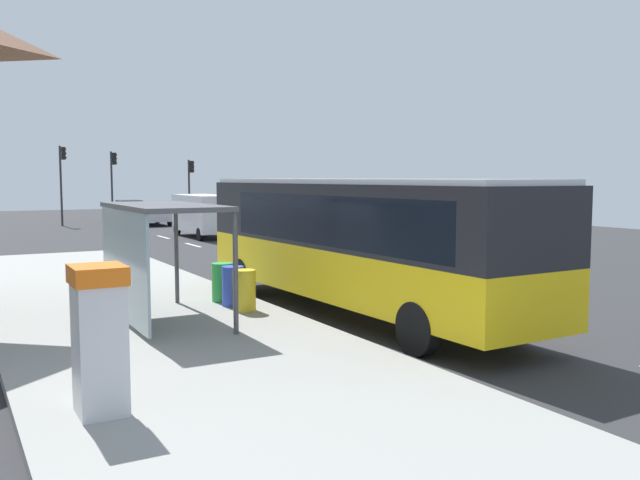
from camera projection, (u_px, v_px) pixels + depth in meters
name	position (u px, v px, depth m)	size (l,w,h in m)	color
ground_plane	(226.00, 257.00, 27.98)	(56.00, 92.00, 0.04)	#2D2D30
sidewalk_platform	(151.00, 326.00, 14.43)	(6.20, 30.00, 0.18)	#999993
lane_stripe_seg_1	(484.00, 323.00, 15.06)	(0.16, 2.20, 0.01)	silver
lane_stripe_seg_2	(362.00, 291.00, 19.40)	(0.16, 2.20, 0.01)	silver
lane_stripe_seg_3	(285.00, 270.00, 23.75)	(0.16, 2.20, 0.01)	silver
lane_stripe_seg_4	(232.00, 256.00, 28.10)	(0.16, 2.20, 0.01)	silver
lane_stripe_seg_5	(193.00, 245.00, 32.44)	(0.16, 2.20, 0.01)	silver
lane_stripe_seg_6	(163.00, 237.00, 36.79)	(0.16, 2.20, 0.01)	silver
lane_stripe_seg_7	(140.00, 231.00, 41.14)	(0.16, 2.20, 0.01)	silver
bus	(355.00, 237.00, 15.92)	(2.83, 11.08, 3.21)	yellow
white_van	(204.00, 213.00, 36.70)	(2.06, 5.21, 2.30)	white
sedan_near	(129.00, 210.00, 51.87)	(1.95, 4.45, 1.52)	#195933
sedan_far	(152.00, 213.00, 46.24)	(1.84, 4.40, 1.52)	#B7B7BC
ticket_machine	(100.00, 338.00, 8.72)	(0.66, 0.76, 1.94)	silver
recycling_bin_yellow	(244.00, 290.00, 15.53)	(0.52, 0.52, 0.95)	yellow
recycling_bin_blue	(233.00, 286.00, 16.14)	(0.52, 0.52, 0.95)	blue
recycling_bin_green	(222.00, 282.00, 16.75)	(0.52, 0.52, 0.95)	green
traffic_light_near_side	(190.00, 181.00, 48.70)	(0.49, 0.28, 4.52)	#2D2D2D
traffic_light_far_side	(62.00, 173.00, 45.16)	(0.49, 0.28, 5.35)	#2D2D2D
traffic_light_median	(113.00, 176.00, 47.58)	(0.49, 0.28, 5.07)	#2D2D2D
bus_shelter	(149.00, 232.00, 14.17)	(1.80, 4.00, 2.50)	#4C4C51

